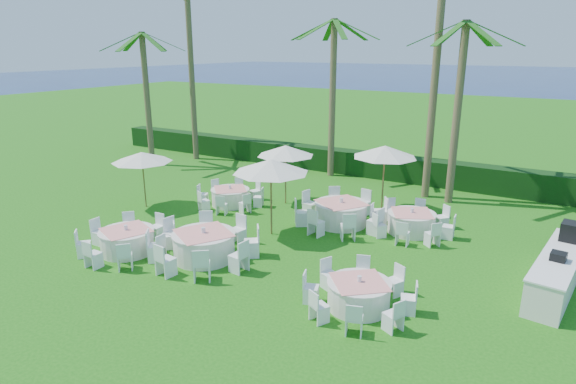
{
  "coord_description": "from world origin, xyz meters",
  "views": [
    {
      "loc": [
        8.22,
        -10.85,
        6.38
      ],
      "look_at": [
        -0.27,
        3.67,
        1.3
      ],
      "focal_mm": 30.0,
      "sensor_mm": 36.0,
      "label": 1
    }
  ],
  "objects_px": {
    "banquet_table_f": "(411,222)",
    "buffet_table": "(558,270)",
    "banquet_table_d": "(230,196)",
    "umbrella_d": "(385,152)",
    "umbrella_c": "(286,151)",
    "banquet_table_e": "(341,213)",
    "banquet_table_a": "(127,240)",
    "banquet_table_c": "(359,294)",
    "banquet_table_b": "(204,245)",
    "umbrella_b": "(271,166)",
    "umbrella_a": "(142,157)"
  },
  "relations": [
    {
      "from": "umbrella_d",
      "to": "banquet_table_f",
      "type": "bearing_deg",
      "value": -45.56
    },
    {
      "from": "banquet_table_d",
      "to": "banquet_table_f",
      "type": "height_order",
      "value": "banquet_table_f"
    },
    {
      "from": "banquet_table_d",
      "to": "umbrella_b",
      "type": "xyz_separation_m",
      "value": [
        3.24,
        -1.91,
        2.11
      ]
    },
    {
      "from": "banquet_table_d",
      "to": "umbrella_c",
      "type": "xyz_separation_m",
      "value": [
        1.88,
        1.38,
        1.91
      ]
    },
    {
      "from": "banquet_table_f",
      "to": "umbrella_a",
      "type": "relative_size",
      "value": 1.23
    },
    {
      "from": "banquet_table_a",
      "to": "umbrella_b",
      "type": "relative_size",
      "value": 1.11
    },
    {
      "from": "banquet_table_c",
      "to": "banquet_table_e",
      "type": "bearing_deg",
      "value": 118.61
    },
    {
      "from": "banquet_table_f",
      "to": "umbrella_a",
      "type": "bearing_deg",
      "value": -165.32
    },
    {
      "from": "umbrella_a",
      "to": "umbrella_c",
      "type": "distance_m",
      "value": 5.84
    },
    {
      "from": "banquet_table_d",
      "to": "banquet_table_e",
      "type": "xyz_separation_m",
      "value": [
        4.96,
        0.23,
        0.08
      ]
    },
    {
      "from": "banquet_table_d",
      "to": "umbrella_a",
      "type": "height_order",
      "value": "umbrella_a"
    },
    {
      "from": "banquet_table_e",
      "to": "umbrella_b",
      "type": "bearing_deg",
      "value": -128.86
    },
    {
      "from": "banquet_table_d",
      "to": "banquet_table_e",
      "type": "distance_m",
      "value": 4.96
    },
    {
      "from": "banquet_table_d",
      "to": "umbrella_c",
      "type": "distance_m",
      "value": 3.01
    },
    {
      "from": "banquet_table_b",
      "to": "banquet_table_f",
      "type": "bearing_deg",
      "value": 47.84
    },
    {
      "from": "umbrella_a",
      "to": "umbrella_d",
      "type": "height_order",
      "value": "umbrella_d"
    },
    {
      "from": "umbrella_b",
      "to": "umbrella_d",
      "type": "bearing_deg",
      "value": 60.42
    },
    {
      "from": "banquet_table_d",
      "to": "umbrella_b",
      "type": "height_order",
      "value": "umbrella_b"
    },
    {
      "from": "umbrella_d",
      "to": "umbrella_a",
      "type": "bearing_deg",
      "value": -152.64
    },
    {
      "from": "banquet_table_d",
      "to": "umbrella_c",
      "type": "relative_size",
      "value": 1.1
    },
    {
      "from": "banquet_table_f",
      "to": "umbrella_c",
      "type": "height_order",
      "value": "umbrella_c"
    },
    {
      "from": "banquet_table_a",
      "to": "umbrella_c",
      "type": "height_order",
      "value": "umbrella_c"
    },
    {
      "from": "banquet_table_b",
      "to": "banquet_table_d",
      "type": "distance_m",
      "value": 5.34
    },
    {
      "from": "buffet_table",
      "to": "banquet_table_b",
      "type": "bearing_deg",
      "value": -160.72
    },
    {
      "from": "umbrella_c",
      "to": "umbrella_d",
      "type": "xyz_separation_m",
      "value": [
        3.86,
        1.13,
        0.17
      ]
    },
    {
      "from": "banquet_table_e",
      "to": "umbrella_b",
      "type": "xyz_separation_m",
      "value": [
        -1.72,
        -2.13,
        2.03
      ]
    },
    {
      "from": "umbrella_a",
      "to": "banquet_table_b",
      "type": "bearing_deg",
      "value": -26.89
    },
    {
      "from": "banquet_table_f",
      "to": "umbrella_b",
      "type": "bearing_deg",
      "value": -147.85
    },
    {
      "from": "banquet_table_a",
      "to": "banquet_table_c",
      "type": "xyz_separation_m",
      "value": [
        7.78,
        0.54,
        -0.02
      ]
    },
    {
      "from": "banquet_table_d",
      "to": "umbrella_c",
      "type": "height_order",
      "value": "umbrella_c"
    },
    {
      "from": "banquet_table_f",
      "to": "umbrella_d",
      "type": "distance_m",
      "value": 3.21
    },
    {
      "from": "banquet_table_b",
      "to": "umbrella_b",
      "type": "xyz_separation_m",
      "value": [
        0.72,
        2.81,
        2.03
      ]
    },
    {
      "from": "umbrella_c",
      "to": "buffet_table",
      "type": "height_order",
      "value": "umbrella_c"
    },
    {
      "from": "banquet_table_b",
      "to": "umbrella_c",
      "type": "height_order",
      "value": "umbrella_c"
    },
    {
      "from": "banquet_table_b",
      "to": "umbrella_d",
      "type": "xyz_separation_m",
      "value": [
        3.23,
        7.22,
        1.99
      ]
    },
    {
      "from": "umbrella_c",
      "to": "banquet_table_e",
      "type": "bearing_deg",
      "value": -20.51
    },
    {
      "from": "banquet_table_a",
      "to": "umbrella_c",
      "type": "relative_size",
      "value": 1.21
    },
    {
      "from": "banquet_table_c",
      "to": "umbrella_b",
      "type": "distance_m",
      "value": 5.95
    },
    {
      "from": "banquet_table_a",
      "to": "banquet_table_d",
      "type": "relative_size",
      "value": 1.1
    },
    {
      "from": "banquet_table_f",
      "to": "buffet_table",
      "type": "xyz_separation_m",
      "value": [
        4.68,
        -2.1,
        0.15
      ]
    },
    {
      "from": "banquet_table_a",
      "to": "umbrella_c",
      "type": "bearing_deg",
      "value": 75.29
    },
    {
      "from": "umbrella_a",
      "to": "umbrella_d",
      "type": "xyz_separation_m",
      "value": [
        8.64,
        4.47,
        0.34
      ]
    },
    {
      "from": "banquet_table_f",
      "to": "umbrella_c",
      "type": "xyz_separation_m",
      "value": [
        -5.59,
        0.63,
        1.89
      ]
    },
    {
      "from": "buffet_table",
      "to": "banquet_table_d",
      "type": "bearing_deg",
      "value": 173.69
    },
    {
      "from": "umbrella_b",
      "to": "umbrella_d",
      "type": "height_order",
      "value": "umbrella_b"
    },
    {
      "from": "banquet_table_a",
      "to": "banquet_table_e",
      "type": "xyz_separation_m",
      "value": [
        4.91,
        5.82,
        0.05
      ]
    },
    {
      "from": "banquet_table_c",
      "to": "banquet_table_a",
      "type": "bearing_deg",
      "value": -176.02
    },
    {
      "from": "banquet_table_c",
      "to": "banquet_table_f",
      "type": "height_order",
      "value": "banquet_table_f"
    },
    {
      "from": "banquet_table_b",
      "to": "banquet_table_d",
      "type": "height_order",
      "value": "banquet_table_b"
    },
    {
      "from": "banquet_table_d",
      "to": "umbrella_d",
      "type": "xyz_separation_m",
      "value": [
        5.74,
        2.51,
        2.08
      ]
    }
  ]
}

